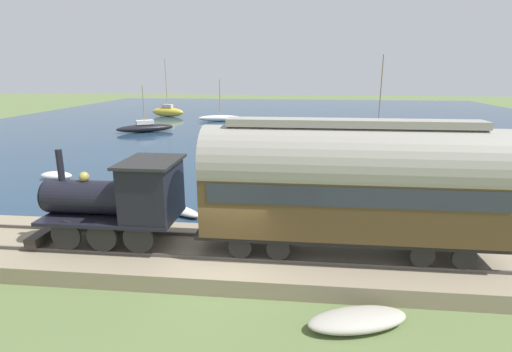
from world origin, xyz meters
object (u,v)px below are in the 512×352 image
object	(u,v)px
rowboat_far_out	(180,210)
rowboat_near_shore	(56,176)
rowboat_off_pier	(433,227)
rowboat_mid_harbor	(471,212)
sailboat_white	(220,118)
steam_locomotive	(123,196)
sailboat_black	(145,128)
sailboat_yellow	(168,111)
beached_dinghy	(357,320)
passenger_coach	(349,182)
sailboat_teal	(377,140)

from	to	relation	value
rowboat_far_out	rowboat_near_shore	world-z (taller)	rowboat_near_shore
rowboat_far_out	rowboat_off_pier	distance (m)	11.55
rowboat_mid_harbor	rowboat_near_shore	bearing A→B (deg)	42.51
rowboat_off_pier	sailboat_white	bearing A→B (deg)	41.44
sailboat_white	rowboat_far_out	xyz separation A→B (m)	(-35.45, -4.96, -0.25)
steam_locomotive	sailboat_black	bearing A→B (deg)	20.10
sailboat_black	rowboat_far_out	size ratio (longest dim) A/B	2.29
rowboat_far_out	rowboat_off_pier	bearing A→B (deg)	-60.21
sailboat_yellow	rowboat_mid_harbor	xyz separation A→B (m)	(-39.13, -27.59, -0.53)
rowboat_mid_harbor	beached_dinghy	bearing A→B (deg)	107.15
sailboat_yellow	rowboat_mid_harbor	distance (m)	47.88
steam_locomotive	sailboat_white	bearing A→B (deg)	6.32
steam_locomotive	sailboat_black	distance (m)	31.81
sailboat_white	rowboat_off_pier	bearing A→B (deg)	-163.73
sailboat_black	rowboat_mid_harbor	size ratio (longest dim) A/B	2.35
steam_locomotive	rowboat_off_pier	bearing A→B (deg)	-71.86
rowboat_far_out	rowboat_mid_harbor	world-z (taller)	rowboat_mid_harbor
sailboat_yellow	passenger_coach	bearing A→B (deg)	-142.03
rowboat_near_shore	beached_dinghy	xyz separation A→B (m)	(-13.22, -16.87, -0.05)
sailboat_black	rowboat_off_pier	bearing A→B (deg)	-169.28
sailboat_yellow	rowboat_far_out	distance (m)	42.48
rowboat_near_shore	rowboat_mid_harbor	bearing A→B (deg)	-97.97
sailboat_black	sailboat_teal	world-z (taller)	sailboat_teal
sailboat_white	beached_dinghy	bearing A→B (deg)	-172.39
sailboat_yellow	rowboat_near_shore	world-z (taller)	sailboat_yellow
passenger_coach	sailboat_teal	bearing A→B (deg)	-12.79
sailboat_teal	rowboat_near_shore	world-z (taller)	sailboat_teal
passenger_coach	sailboat_white	size ratio (longest dim) A/B	1.65
steam_locomotive	sailboat_teal	size ratio (longest dim) A/B	0.66
sailboat_white	steam_locomotive	bearing A→B (deg)	178.15
sailboat_yellow	beached_dinghy	xyz separation A→B (m)	(-48.21, -21.14, -0.53)
sailboat_teal	rowboat_mid_harbor	bearing A→B (deg)	-176.41
beached_dinghy	rowboat_near_shore	bearing A→B (deg)	51.93
sailboat_yellow	sailboat_white	bearing A→B (deg)	-105.33
rowboat_mid_harbor	rowboat_near_shore	xyz separation A→B (m)	(4.13, 23.33, 0.04)
passenger_coach	beached_dinghy	size ratio (longest dim) A/B	3.36
rowboat_mid_harbor	beached_dinghy	size ratio (longest dim) A/B	0.88
passenger_coach	sailboat_yellow	bearing A→B (deg)	25.19
passenger_coach	sailboat_black	distance (m)	35.32
rowboat_off_pier	beached_dinghy	size ratio (longest dim) A/B	0.80
passenger_coach	sailboat_teal	size ratio (longest dim) A/B	1.27
passenger_coach	rowboat_near_shore	world-z (taller)	passenger_coach
steam_locomotive	sailboat_white	xyz separation A→B (m)	(40.21, 4.45, -1.95)
steam_locomotive	beached_dinghy	distance (m)	8.78
rowboat_far_out	passenger_coach	bearing A→B (deg)	-89.16
sailboat_teal	rowboat_far_out	world-z (taller)	sailboat_teal
sailboat_teal	rowboat_mid_harbor	xyz separation A→B (m)	(-16.88, -1.31, -0.50)
passenger_coach	rowboat_off_pier	world-z (taller)	passenger_coach
rowboat_far_out	beached_dinghy	xyz separation A→B (m)	(-8.04, -7.33, 0.03)
passenger_coach	rowboat_off_pier	xyz separation A→B (m)	(3.94, -4.19, -2.99)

